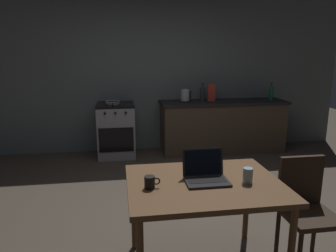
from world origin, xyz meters
name	(u,v)px	position (x,y,z in m)	size (l,w,h in m)	color
ground_plane	(169,213)	(0.00, 0.00, 0.00)	(12.00, 12.00, 0.00)	#473D33
back_wall	(164,70)	(0.30, 2.46, 1.39)	(6.40, 0.10, 2.78)	slate
kitchen_counter	(222,126)	(1.27, 2.11, 0.44)	(2.16, 0.64, 0.88)	#4C3D2D
stove_oven	(116,130)	(-0.56, 2.10, 0.44)	(0.60, 0.62, 0.88)	gray
dining_table	(204,191)	(0.12, -0.96, 0.68)	(1.15, 0.91, 0.76)	brown
chair	(305,204)	(0.97, -0.96, 0.50)	(0.40, 0.40, 0.88)	#2D2116
laptop	(206,175)	(0.13, -0.95, 0.80)	(0.32, 0.26, 0.23)	#232326
electric_kettle	(185,96)	(0.61, 2.11, 0.99)	(0.18, 0.15, 0.22)	black
bottle	(271,92)	(2.11, 2.06, 1.02)	(0.07, 0.07, 0.30)	#19592D
frying_pan	(113,102)	(-0.59, 2.08, 0.91)	(0.24, 0.41, 0.05)	gray
coffee_mug	(150,182)	(-0.30, -1.02, 0.80)	(0.12, 0.08, 0.09)	black
drinking_glass	(248,176)	(0.43, -1.04, 0.82)	(0.07, 0.07, 0.12)	#99B7C6
cereal_box	(211,93)	(1.06, 2.13, 1.03)	(0.13, 0.05, 0.29)	#B2382D
bottle_b	(202,92)	(0.92, 2.19, 1.03)	(0.08, 0.08, 0.30)	#2D2D33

